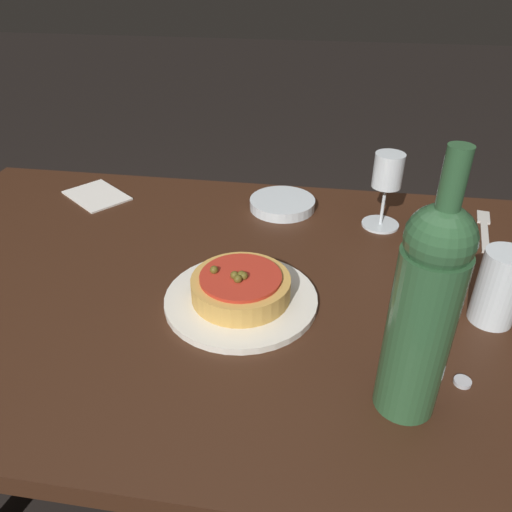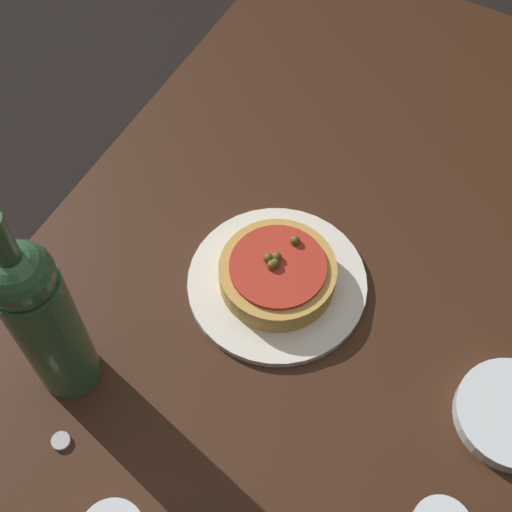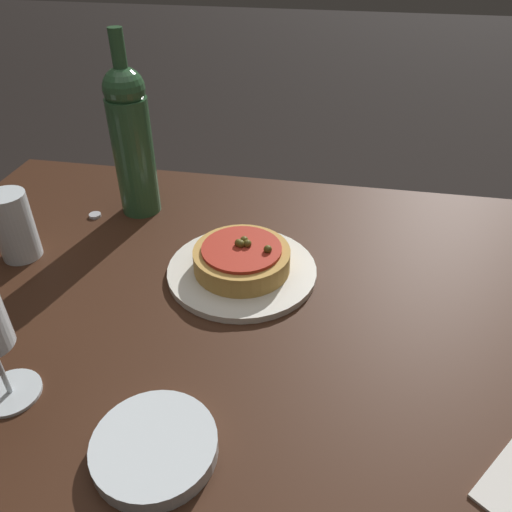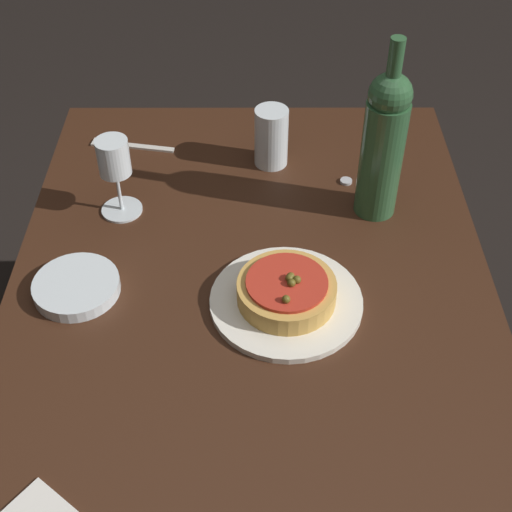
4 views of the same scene
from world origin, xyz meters
name	(u,v)px [view 1 (image 1 of 4)]	position (x,y,z in m)	size (l,w,h in m)	color
ground_plane	(229,507)	(0.00, 0.00, 0.00)	(14.00, 14.00, 0.00)	black
dining_table	(219,317)	(0.00, 0.00, 0.63)	(1.35, 0.84, 0.72)	#381E11
dinner_plate	(241,299)	(0.06, -0.06, 0.72)	(0.26, 0.26, 0.01)	white
pizza	(241,286)	(0.06, -0.06, 0.75)	(0.17, 0.17, 0.05)	gold
wine_glass	(387,177)	(0.30, 0.25, 0.83)	(0.08, 0.08, 0.16)	silver
wine_bottle	(424,311)	(0.31, -0.24, 0.87)	(0.08, 0.08, 0.35)	#2D5633
water_cup	(499,288)	(0.46, -0.04, 0.78)	(0.07, 0.07, 0.13)	silver
side_bowl	(282,204)	(0.09, 0.30, 0.73)	(0.15, 0.15, 0.02)	silver
fork	(484,228)	(0.52, 0.27, 0.72)	(0.05, 0.18, 0.00)	beige
paper_napkin	(97,196)	(-0.36, 0.29, 0.72)	(0.18, 0.18, 0.00)	silver
bottle_cap	(462,382)	(0.39, -0.19, 0.72)	(0.02, 0.02, 0.01)	#B7B7BC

